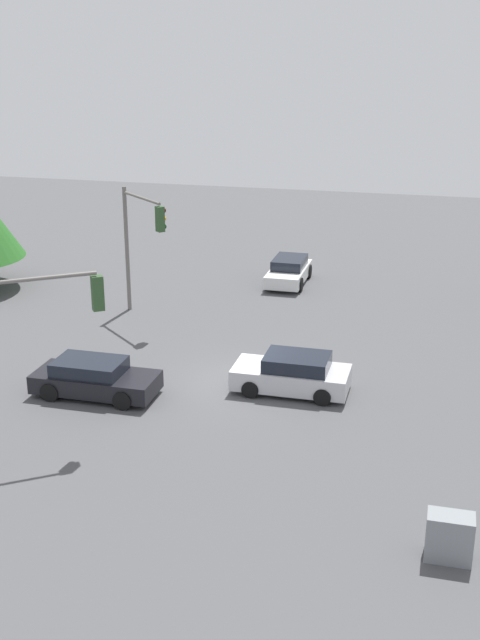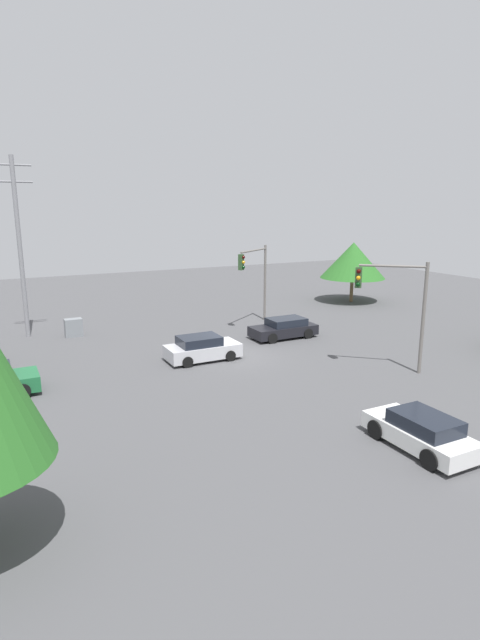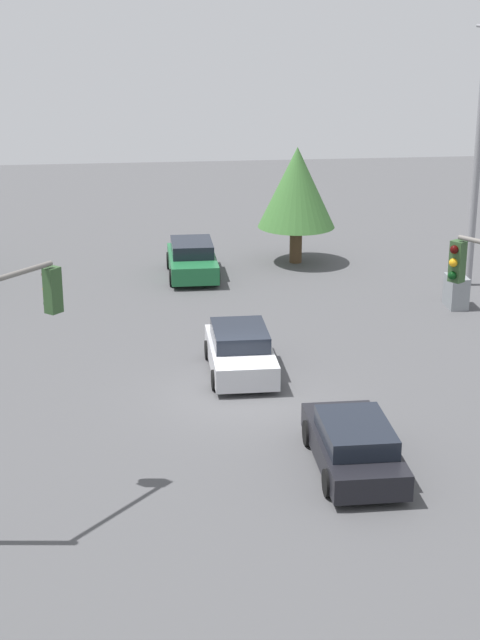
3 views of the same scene
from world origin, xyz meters
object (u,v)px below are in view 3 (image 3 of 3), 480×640
object	(u,v)px
sedan_silver	(240,352)
electrical_cabinet	(456,292)
sedan_dark	(354,445)
sedan_green	(192,260)

from	to	relation	value
sedan_silver	electrical_cabinet	world-z (taller)	sedan_silver
sedan_dark	electrical_cabinet	bearing A→B (deg)	61.50
sedan_dark	sedan_green	bearing A→B (deg)	99.24
sedan_silver	electrical_cabinet	distance (m)	10.21
electrical_cabinet	sedan_silver	bearing A→B (deg)	122.47
electrical_cabinet	sedan_dark	bearing A→B (deg)	151.50
sedan_green	electrical_cabinet	bearing A→B (deg)	151.14
sedan_dark	electrical_cabinet	xyz separation A→B (m)	(12.11, -6.58, -0.04)
electrical_cabinet	sedan_green	bearing A→B (deg)	61.14
sedan_dark	sedan_green	size ratio (longest dim) A/B	1.05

